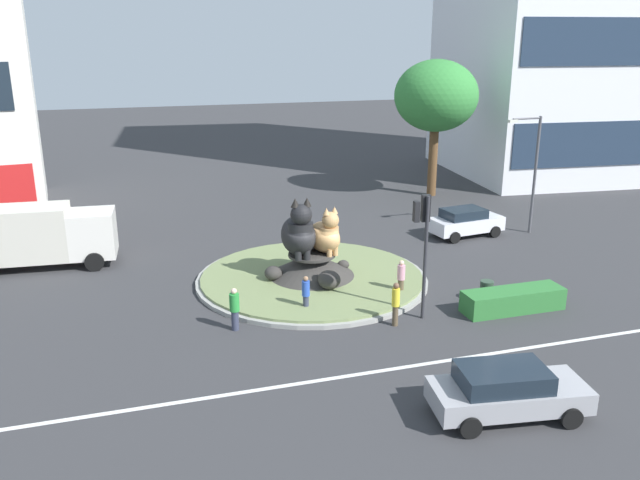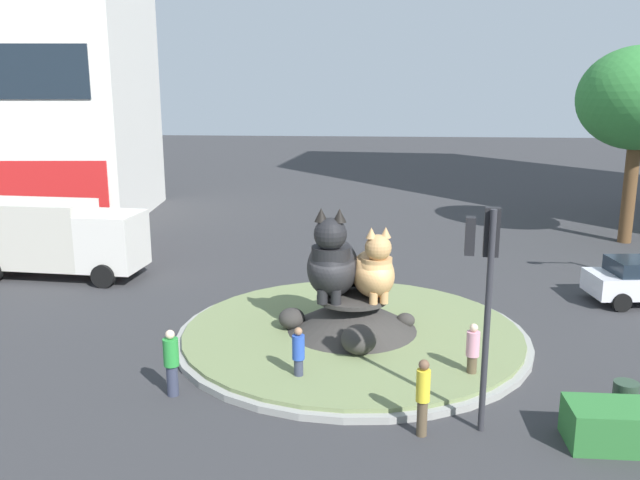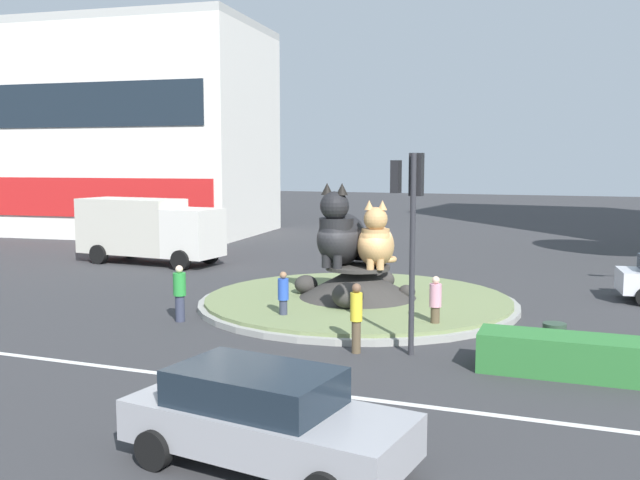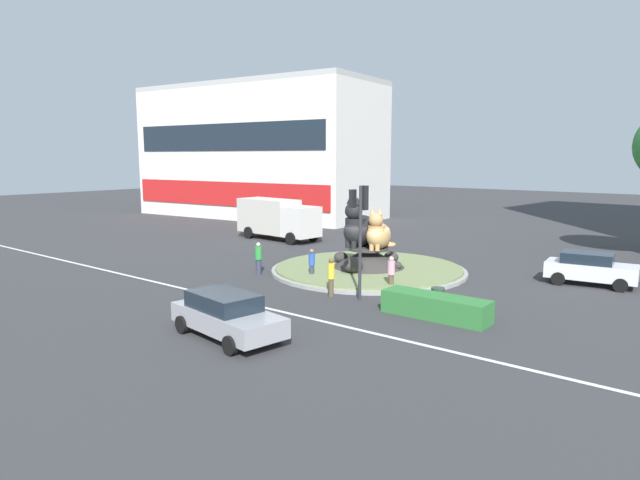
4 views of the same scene
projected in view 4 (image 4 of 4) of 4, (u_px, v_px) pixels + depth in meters
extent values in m
plane|color=#333335|center=(368.00, 272.00, 30.31)|extent=(160.00, 160.00, 0.00)
cube|color=silver|center=(253.00, 305.00, 23.55)|extent=(112.00, 0.20, 0.01)
cylinder|color=gray|center=(368.00, 270.00, 30.29)|extent=(10.57, 10.57, 0.18)
cylinder|color=#707F51|center=(368.00, 268.00, 30.27)|extent=(10.14, 10.14, 0.11)
cone|color=#33302D|center=(368.00, 257.00, 30.19)|extent=(3.90, 3.90, 1.05)
cylinder|color=#33302D|center=(369.00, 249.00, 30.12)|extent=(2.14, 2.14, 0.12)
ellipsoid|color=#33302D|center=(397.00, 265.00, 29.45)|extent=(0.57, 0.46, 0.46)
ellipsoid|color=#33302D|center=(391.00, 257.00, 31.25)|extent=(0.83, 0.80, 0.66)
ellipsoid|color=#33302D|center=(341.00, 257.00, 31.29)|extent=(0.79, 0.79, 0.63)
ellipsoid|color=#33302D|center=(353.00, 265.00, 28.67)|extent=(0.99, 1.09, 0.79)
ellipsoid|color=black|center=(361.00, 231.00, 30.44)|extent=(1.64, 2.46, 1.73)
cylinder|color=black|center=(355.00, 228.00, 30.05)|extent=(1.18, 1.18, 1.08)
sphere|color=black|center=(354.00, 211.00, 29.79)|extent=(0.95, 0.95, 0.95)
torus|color=black|center=(377.00, 242.00, 31.00)|extent=(1.33, 1.33, 0.22)
cone|color=black|center=(358.00, 201.00, 29.53)|extent=(0.41, 0.41, 0.39)
cone|color=black|center=(350.00, 200.00, 29.88)|extent=(0.41, 0.41, 0.39)
cylinder|color=black|center=(354.00, 245.00, 29.76)|extent=(0.30, 0.30, 0.43)
cylinder|color=black|center=(348.00, 244.00, 30.02)|extent=(0.30, 0.30, 0.43)
ellipsoid|color=tan|center=(379.00, 236.00, 29.68)|extent=(1.68, 2.17, 1.39)
cylinder|color=tan|center=(377.00, 234.00, 29.31)|extent=(1.11, 1.11, 0.87)
sphere|color=tan|center=(376.00, 220.00, 29.07)|extent=(0.77, 0.77, 0.77)
torus|color=tan|center=(388.00, 244.00, 30.35)|extent=(1.12, 1.12, 0.17)
cone|color=tan|center=(380.00, 211.00, 28.92)|extent=(0.39, 0.39, 0.31)
cone|color=tan|center=(372.00, 211.00, 29.08)|extent=(0.39, 0.39, 0.31)
cylinder|color=tan|center=(377.00, 248.00, 29.06)|extent=(0.24, 0.24, 0.35)
cylinder|color=tan|center=(372.00, 247.00, 29.19)|extent=(0.24, 0.24, 0.35)
cylinder|color=#2D2D33|center=(360.00, 244.00, 24.01)|extent=(0.14, 0.14, 5.00)
cube|color=black|center=(364.00, 198.00, 23.87)|extent=(0.34, 0.27, 1.05)
sphere|color=red|center=(365.00, 190.00, 23.88)|extent=(0.18, 0.18, 0.18)
sphere|color=#392706|center=(365.00, 198.00, 23.93)|extent=(0.18, 0.18, 0.18)
sphere|color=black|center=(365.00, 205.00, 23.97)|extent=(0.18, 0.18, 0.18)
cube|color=black|center=(353.00, 199.00, 24.03)|extent=(0.23, 0.30, 0.80)
cube|color=silver|center=(259.00, 154.00, 58.38)|extent=(26.34, 12.88, 13.06)
cube|color=red|center=(225.00, 194.00, 54.57)|extent=(24.33, 2.45, 2.35)
cube|color=#19232D|center=(224.00, 137.00, 53.77)|extent=(23.32, 2.31, 2.61)
cube|color=#B2B2AD|center=(258.00, 87.00, 57.37)|extent=(26.34, 12.88, 0.50)
cube|color=#2D7033|center=(435.00, 306.00, 21.62)|extent=(4.27, 1.20, 0.90)
cylinder|color=#33384C|center=(312.00, 272.00, 28.44)|extent=(0.24, 0.24, 0.73)
cylinder|color=#284CB2|center=(312.00, 259.00, 28.34)|extent=(0.32, 0.32, 0.63)
sphere|color=#936B4C|center=(312.00, 251.00, 28.28)|extent=(0.21, 0.21, 0.21)
cylinder|color=brown|center=(391.00, 282.00, 26.11)|extent=(0.25, 0.25, 0.75)
cylinder|color=pink|center=(391.00, 268.00, 26.01)|extent=(0.34, 0.34, 0.65)
sphere|color=beige|center=(392.00, 259.00, 25.95)|extent=(0.21, 0.21, 0.21)
cylinder|color=brown|center=(331.00, 288.00, 24.89)|extent=(0.23, 0.23, 0.82)
cylinder|color=yellow|center=(331.00, 271.00, 24.77)|extent=(0.31, 0.31, 0.71)
sphere|color=brown|center=(331.00, 260.00, 24.70)|extent=(0.24, 0.24, 0.24)
cylinder|color=#33384C|center=(259.00, 267.00, 29.71)|extent=(0.28, 0.28, 0.79)
cylinder|color=#288C38|center=(258.00, 253.00, 29.60)|extent=(0.38, 0.38, 0.69)
sphere|color=beige|center=(258.00, 245.00, 29.53)|extent=(0.23, 0.23, 0.23)
cube|color=silver|center=(591.00, 271.00, 27.12)|extent=(4.27, 2.24, 0.76)
cube|color=#19232D|center=(587.00, 258.00, 27.13)|extent=(2.46, 1.81, 0.51)
cylinder|color=black|center=(623.00, 278.00, 27.21)|extent=(0.66, 0.30, 0.64)
cylinder|color=black|center=(620.00, 285.00, 25.73)|extent=(0.66, 0.30, 0.64)
cylinder|color=black|center=(564.00, 272.00, 28.62)|extent=(0.66, 0.30, 0.64)
cylinder|color=black|center=(558.00, 279.00, 27.14)|extent=(0.66, 0.30, 0.64)
cube|color=#99999E|center=(228.00, 319.00, 19.21)|extent=(4.81, 2.50, 0.67)
cube|color=#19232D|center=(224.00, 301.00, 19.28)|extent=(2.78, 1.99, 0.57)
cylinder|color=black|center=(276.00, 333.00, 18.79)|extent=(0.67, 0.31, 0.64)
cylinder|color=black|center=(230.00, 345.00, 17.54)|extent=(0.67, 0.31, 0.64)
cylinder|color=black|center=(226.00, 314.00, 20.98)|extent=(0.67, 0.31, 0.64)
cylinder|color=black|center=(182.00, 324.00, 19.73)|extent=(0.67, 0.31, 0.64)
cube|color=silver|center=(301.00, 222.00, 40.21)|extent=(2.28, 2.39, 2.19)
cube|color=beige|center=(269.00, 216.00, 42.56)|extent=(5.09, 2.60, 2.57)
cylinder|color=black|center=(313.00, 235.00, 41.13)|extent=(0.92, 0.37, 0.90)
cylinder|color=black|center=(291.00, 239.00, 39.52)|extent=(0.92, 0.37, 0.90)
cylinder|color=black|center=(271.00, 230.00, 44.27)|extent=(0.92, 0.37, 0.90)
cylinder|color=black|center=(249.00, 233.00, 42.66)|extent=(0.92, 0.37, 0.90)
cylinder|color=#2D4233|center=(438.00, 298.00, 22.86)|extent=(0.56, 0.56, 0.90)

